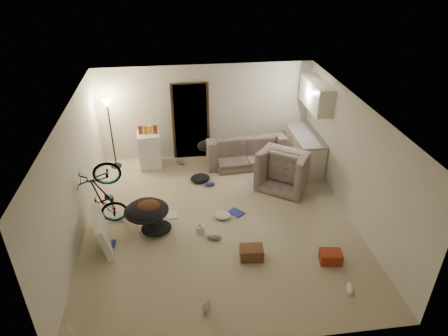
{
  "coord_description": "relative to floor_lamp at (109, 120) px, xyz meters",
  "views": [
    {
      "loc": [
        -0.78,
        -6.7,
        5.15
      ],
      "look_at": [
        0.17,
        0.6,
        0.92
      ],
      "focal_mm": 32.0,
      "sensor_mm": 36.0,
      "label": 1
    }
  ],
  "objects": [
    {
      "name": "wall_left",
      "position": [
        -0.36,
        -2.65,
        -0.06
      ],
      "size": [
        0.02,
        6.0,
        2.5
      ],
      "primitive_type": "cube",
      "color": "silver",
      "rests_on": "floor"
    },
    {
      "name": "kitchen_counter",
      "position": [
        4.83,
        -0.65,
        -0.87
      ],
      "size": [
        0.6,
        1.5,
        0.88
      ],
      "primitive_type": "cube",
      "color": "beige",
      "rests_on": "floor"
    },
    {
      "name": "floor",
      "position": [
        2.4,
        -2.65,
        -1.32
      ],
      "size": [
        5.5,
        6.0,
        0.02
      ],
      "primitive_type": "cube",
      "color": "#BDB192",
      "rests_on": "ground"
    },
    {
      "name": "bicycle",
      "position": [
        0.1,
        -2.51,
        -0.89
      ],
      "size": [
        1.63,
        0.82,
        0.91
      ],
      "primitive_type": "imported",
      "rotation": [
        0.0,
        -0.17,
        1.66
      ],
      "color": "black",
      "rests_on": "floor"
    },
    {
      "name": "shoe_3",
      "position": [
        2.22,
        -3.24,
        -1.25
      ],
      "size": [
        0.31,
        0.21,
        0.11
      ],
      "primitive_type": "ellipsoid",
      "rotation": [
        0.0,
        0.0,
        -0.35
      ],
      "color": "slate",
      "rests_on": "floor"
    },
    {
      "name": "counter_top",
      "position": [
        4.83,
        -0.65,
        -0.41
      ],
      "size": [
        0.64,
        1.54,
        0.04
      ],
      "primitive_type": "cube",
      "color": "gray",
      "rests_on": "kitchen_counter"
    },
    {
      "name": "book_blue",
      "position": [
        2.79,
        -2.44,
        -1.29
      ],
      "size": [
        0.38,
        0.39,
        0.03
      ],
      "primitive_type": "cube",
      "rotation": [
        0.0,
        0.0,
        0.69
      ],
      "color": "#293296",
      "rests_on": "floor"
    },
    {
      "name": "snack_box_2",
      "position": [
        0.97,
        -0.1,
        -0.31
      ],
      "size": [
        0.12,
        0.09,
        0.3
      ],
      "primitive_type": "cube",
      "rotation": [
        0.0,
        0.0,
        0.28
      ],
      "color": "yellow",
      "rests_on": "mini_fridge"
    },
    {
      "name": "wall_right",
      "position": [
        5.16,
        -2.65,
        -0.06
      ],
      "size": [
        0.02,
        6.0,
        2.5
      ],
      "primitive_type": "cube",
      "color": "silver",
      "rests_on": "floor"
    },
    {
      "name": "drink_case_a",
      "position": [
        2.85,
        -3.85,
        -1.19
      ],
      "size": [
        0.45,
        0.34,
        0.24
      ],
      "primitive_type": "cube",
      "rotation": [
        0.0,
        0.0,
        -0.09
      ],
      "color": "brown",
      "rests_on": "floor"
    },
    {
      "name": "drink_case_b",
      "position": [
        4.27,
        -4.14,
        -1.19
      ],
      "size": [
        0.43,
        0.34,
        0.23
      ],
      "primitive_type": "cube",
      "rotation": [
        0.0,
        0.0,
        -0.15
      ],
      "color": "maroon",
      "rests_on": "floor"
    },
    {
      "name": "shoe_4",
      "position": [
        4.35,
        -4.86,
        -1.25
      ],
      "size": [
        0.21,
        0.32,
        0.11
      ],
      "primitive_type": "ellipsoid",
      "rotation": [
        0.0,
        0.0,
        1.25
      ],
      "color": "white",
      "rests_on": "floor"
    },
    {
      "name": "snack_box_0",
      "position": [
        0.73,
        -0.1,
        -0.31
      ],
      "size": [
        0.1,
        0.07,
        0.3
      ],
      "primitive_type": "cube",
      "rotation": [
        0.0,
        0.0,
        0.0
      ],
      "color": "maroon",
      "rests_on": "mini_fridge"
    },
    {
      "name": "juicer",
      "position": [
        1.96,
        -3.0,
        -1.21
      ],
      "size": [
        0.17,
        0.17,
        0.24
      ],
      "color": "beige",
      "rests_on": "floor"
    },
    {
      "name": "book_asset",
      "position": [
        1.85,
        -5.02,
        -1.3
      ],
      "size": [
        0.27,
        0.28,
        0.02
      ],
      "primitive_type": "imported",
      "rotation": [
        0.0,
        0.0,
        0.66
      ],
      "color": "maroon",
      "rests_on": "floor"
    },
    {
      "name": "book_white",
      "position": [
        1.41,
        -2.34,
        -1.29
      ],
      "size": [
        0.22,
        0.28,
        0.03
      ],
      "primitive_type": "cube",
      "rotation": [
        0.0,
        0.0,
        0.03
      ],
      "color": "silver",
      "rests_on": "floor"
    },
    {
      "name": "shoe_0",
      "position": [
        2.32,
        -1.27,
        -1.26
      ],
      "size": [
        0.27,
        0.12,
        0.1
      ],
      "primitive_type": "ellipsoid",
      "rotation": [
        0.0,
        0.0,
        -0.04
      ],
      "color": "#293296",
      "rests_on": "floor"
    },
    {
      "name": "floor_lamp",
      "position": [
        0.0,
        0.0,
        0.0
      ],
      "size": [
        0.28,
        0.28,
        1.81
      ],
      "color": "black",
      "rests_on": "floor"
    },
    {
      "name": "tv_box",
      "position": [
        0.1,
        -3.12,
        -0.97
      ],
      "size": [
        0.48,
        1.06,
        0.69
      ],
      "primitive_type": "cube",
      "rotation": [
        0.0,
        -0.21,
        0.22
      ],
      "color": "silver",
      "rests_on": "floor"
    },
    {
      "name": "clothes_lump_a",
      "position": [
        1.09,
        -2.86,
        -1.21
      ],
      "size": [
        0.64,
        0.56,
        0.2
      ],
      "primitive_type": "ellipsoid",
      "rotation": [
        0.0,
        0.0,
        0.06
      ],
      "color": "black",
      "rests_on": "floor"
    },
    {
      "name": "saucer_chair",
      "position": [
        0.92,
        -2.74,
        -0.93
      ],
      "size": [
        0.89,
        0.89,
        0.63
      ],
      "color": "silver",
      "rests_on": "floor"
    },
    {
      "name": "sofa",
      "position": [
        3.35,
        -0.2,
        -1.01
      ],
      "size": [
        2.08,
        0.93,
        0.6
      ],
      "primitive_type": "imported",
      "rotation": [
        0.0,
        0.0,
        3.21
      ],
      "color": "#353C35",
      "rests_on": "floor"
    },
    {
      "name": "shoe_1",
      "position": [
        1.65,
        -0.1,
        -1.26
      ],
      "size": [
        0.29,
        0.24,
        0.1
      ],
      "primitive_type": "ellipsoid",
      "rotation": [
        0.0,
        0.0,
        -0.57
      ],
      "color": "slate",
      "rests_on": "floor"
    },
    {
      "name": "ceiling",
      "position": [
        2.4,
        -2.65,
        1.2
      ],
      "size": [
        5.5,
        6.0,
        0.02
      ],
      "primitive_type": "cube",
      "color": "white",
      "rests_on": "wall_back"
    },
    {
      "name": "sofa_drape",
      "position": [
        2.4,
        -0.2,
        -0.77
      ],
      "size": [
        0.57,
        0.47,
        0.28
      ],
      "primitive_type": "ellipsoid",
      "rotation": [
        0.0,
        0.0,
        0.01
      ],
      "color": "black",
      "rests_on": "sofa"
    },
    {
      "name": "shoe_2",
      "position": [
        0.25,
        -3.2,
        -1.25
      ],
      "size": [
        0.19,
        0.32,
        0.11
      ],
      "primitive_type": "ellipsoid",
      "rotation": [
        0.0,
        0.0,
        1.32
      ],
      "color": "#293296",
      "rests_on": "floor"
    },
    {
      "name": "kitchen_uppers",
      "position": [
        4.96,
        -0.65,
        0.64
      ],
      "size": [
        0.38,
        1.4,
        0.65
      ],
      "primitive_type": "cube",
      "color": "beige",
      "rests_on": "wall_right"
    },
    {
      "name": "snack_box_1",
      "position": [
        0.85,
        -0.1,
        -0.31
      ],
      "size": [
        0.11,
        0.09,
        0.3
      ],
      "primitive_type": "cube",
      "rotation": [
        0.0,
        0.0,
        0.19
      ],
      "color": "#C17E18",
      "rests_on": "mini_fridge"
    },
    {
      "name": "armchair",
      "position": [
        4.2,
        -1.36,
        -0.94
      ],
      "size": [
        1.49,
        1.46,
        0.73
      ],
      "primitive_type": "imported",
      "rotation": [
        0.0,
        0.0,
        2.52
      ],
      "color": "#353C35",
      "rests_on": "floor"
    },
    {
      "name": "mini_fridge",
      "position": [
        0.9,
        -0.1,
        -0.84
      ],
      "size": [
        0.58,
        0.58,
        0.93
      ],
      "primitive_type": "cube",
      "rotation": [
        0.0,
        0.0,
        0.07
      ],
      "color": "white",
      "rests_on": "floor"
    },
    {
      "name": "wall_back",
      "position": [
        2.4,
        0.36,
        -0.06
      ],
      "size": [
        5.5,
        0.02,
        2.5
      ],
      "primitive_type": "cube",
      "color": "silver",
      "rests_on": "floor"
    },
    {
      "name": "wall_front",
      "position": [
        2.4,
        -5.66,
        -0.06
      ],
      "size": [
        5.5,
        0.02,
        2.5
      ],
      "primitive_type": "cube",
      "color": "silver",
      "rests_on": "floor"
    },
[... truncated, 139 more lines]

